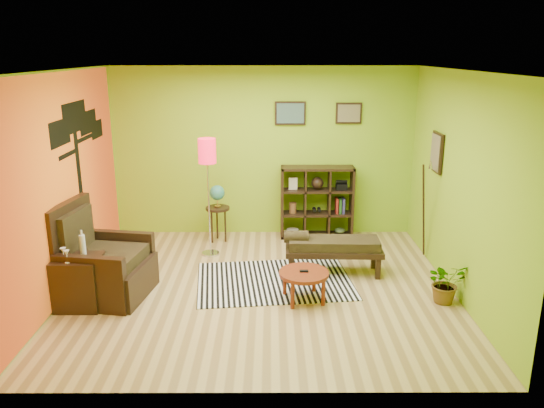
{
  "coord_description": "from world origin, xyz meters",
  "views": [
    {
      "loc": [
        0.13,
        -6.44,
        3.02
      ],
      "look_at": [
        0.15,
        0.37,
        1.05
      ],
      "focal_mm": 35.0,
      "sensor_mm": 36.0,
      "label": 1
    }
  ],
  "objects_px": {
    "armchair": "(101,268)",
    "side_cabinet": "(79,282)",
    "globe_table": "(217,199)",
    "cube_shelf": "(318,202)",
    "floor_lamp": "(207,162)",
    "bench": "(331,246)",
    "coffee_table": "(304,276)",
    "potted_plant": "(445,287)"
  },
  "relations": [
    {
      "from": "globe_table",
      "to": "potted_plant",
      "type": "distance_m",
      "value": 3.79
    },
    {
      "from": "armchair",
      "to": "potted_plant",
      "type": "xyz_separation_m",
      "value": [
        4.33,
        -0.22,
        -0.16
      ]
    },
    {
      "from": "floor_lamp",
      "to": "globe_table",
      "type": "xyz_separation_m",
      "value": [
        0.07,
        0.61,
        -0.74
      ]
    },
    {
      "from": "potted_plant",
      "to": "cube_shelf",
      "type": "bearing_deg",
      "value": 119.52
    },
    {
      "from": "coffee_table",
      "to": "potted_plant",
      "type": "height_order",
      "value": "potted_plant"
    },
    {
      "from": "floor_lamp",
      "to": "globe_table",
      "type": "bearing_deg",
      "value": 83.75
    },
    {
      "from": "coffee_table",
      "to": "floor_lamp",
      "type": "xyz_separation_m",
      "value": [
        -1.34,
        1.56,
        1.13
      ]
    },
    {
      "from": "bench",
      "to": "side_cabinet",
      "type": "bearing_deg",
      "value": -162.44
    },
    {
      "from": "coffee_table",
      "to": "potted_plant",
      "type": "xyz_separation_m",
      "value": [
        1.76,
        -0.06,
        -0.12
      ]
    },
    {
      "from": "coffee_table",
      "to": "bench",
      "type": "height_order",
      "value": "bench"
    },
    {
      "from": "coffee_table",
      "to": "potted_plant",
      "type": "relative_size",
      "value": 1.18
    },
    {
      "from": "floor_lamp",
      "to": "bench",
      "type": "distance_m",
      "value": 2.18
    },
    {
      "from": "armchair",
      "to": "globe_table",
      "type": "xyz_separation_m",
      "value": [
        1.3,
        2.0,
        0.35
      ]
    },
    {
      "from": "bench",
      "to": "potted_plant",
      "type": "bearing_deg",
      "value": -34.36
    },
    {
      "from": "coffee_table",
      "to": "armchair",
      "type": "relative_size",
      "value": 0.51
    },
    {
      "from": "side_cabinet",
      "to": "bench",
      "type": "xyz_separation_m",
      "value": [
        3.17,
        1.0,
        0.07
      ]
    },
    {
      "from": "armchair",
      "to": "floor_lamp",
      "type": "distance_m",
      "value": 2.16
    },
    {
      "from": "side_cabinet",
      "to": "cube_shelf",
      "type": "distance_m",
      "value": 4.03
    },
    {
      "from": "armchair",
      "to": "cube_shelf",
      "type": "xyz_separation_m",
      "value": [
        2.94,
        2.23,
        0.23
      ]
    },
    {
      "from": "side_cabinet",
      "to": "globe_table",
      "type": "bearing_deg",
      "value": 57.67
    },
    {
      "from": "potted_plant",
      "to": "side_cabinet",
      "type": "bearing_deg",
      "value": -178.76
    },
    {
      "from": "armchair",
      "to": "side_cabinet",
      "type": "bearing_deg",
      "value": -118.64
    },
    {
      "from": "floor_lamp",
      "to": "cube_shelf",
      "type": "bearing_deg",
      "value": 25.94
    },
    {
      "from": "floor_lamp",
      "to": "bench",
      "type": "bearing_deg",
      "value": -21.77
    },
    {
      "from": "cube_shelf",
      "to": "side_cabinet",
      "type": "bearing_deg",
      "value": -140.74
    },
    {
      "from": "coffee_table",
      "to": "cube_shelf",
      "type": "bearing_deg",
      "value": 81.16
    },
    {
      "from": "armchair",
      "to": "potted_plant",
      "type": "height_order",
      "value": "armchair"
    },
    {
      "from": "armchair",
      "to": "cube_shelf",
      "type": "distance_m",
      "value": 3.7
    },
    {
      "from": "cube_shelf",
      "to": "potted_plant",
      "type": "bearing_deg",
      "value": -60.48
    },
    {
      "from": "bench",
      "to": "potted_plant",
      "type": "distance_m",
      "value": 1.62
    },
    {
      "from": "bench",
      "to": "potted_plant",
      "type": "xyz_separation_m",
      "value": [
        1.33,
        -0.91,
        -0.19
      ]
    },
    {
      "from": "coffee_table",
      "to": "globe_table",
      "type": "relative_size",
      "value": 0.66
    },
    {
      "from": "cube_shelf",
      "to": "floor_lamp",
      "type": "bearing_deg",
      "value": -154.06
    },
    {
      "from": "floor_lamp",
      "to": "potted_plant",
      "type": "distance_m",
      "value": 3.71
    },
    {
      "from": "armchair",
      "to": "side_cabinet",
      "type": "xyz_separation_m",
      "value": [
        -0.17,
        -0.31,
        -0.05
      ]
    },
    {
      "from": "potted_plant",
      "to": "coffee_table",
      "type": "bearing_deg",
      "value": 178.07
    },
    {
      "from": "coffee_table",
      "to": "side_cabinet",
      "type": "relative_size",
      "value": 0.65
    },
    {
      "from": "cube_shelf",
      "to": "potted_plant",
      "type": "distance_m",
      "value": 2.84
    },
    {
      "from": "bench",
      "to": "armchair",
      "type": "bearing_deg",
      "value": -167.06
    },
    {
      "from": "coffee_table",
      "to": "cube_shelf",
      "type": "distance_m",
      "value": 2.43
    },
    {
      "from": "side_cabinet",
      "to": "potted_plant",
      "type": "relative_size",
      "value": 1.8
    },
    {
      "from": "coffee_table",
      "to": "cube_shelf",
      "type": "xyz_separation_m",
      "value": [
        0.37,
        2.39,
        0.27
      ]
    }
  ]
}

